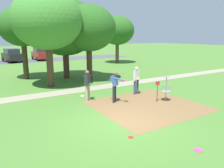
% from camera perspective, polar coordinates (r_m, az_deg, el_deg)
% --- Properties ---
extents(ground_plane, '(160.00, 160.00, 0.00)m').
position_cam_1_polar(ground_plane, '(9.21, 2.57, -10.04)').
color(ground_plane, '#47752D').
extents(dirt_tee_pad, '(5.25, 5.02, 0.01)m').
position_cam_1_polar(dirt_tee_pad, '(11.48, 9.12, -5.55)').
color(dirt_tee_pad, brown).
rests_on(dirt_tee_pad, ground).
extents(disc_golf_basket, '(0.98, 0.58, 1.39)m').
position_cam_1_polar(disc_golf_basket, '(12.28, 13.77, -0.93)').
color(disc_golf_basket, '#9E9EA3').
rests_on(disc_golf_basket, ground).
extents(player_foreground_watching, '(0.48, 0.41, 1.71)m').
position_cam_1_polar(player_foreground_watching, '(13.38, 6.41, 1.38)').
color(player_foreground_watching, '#384260').
rests_on(player_foreground_watching, ground).
extents(player_throwing, '(0.63, 1.11, 1.71)m').
position_cam_1_polar(player_throwing, '(11.64, 0.71, -0.13)').
color(player_throwing, '#232328').
rests_on(player_throwing, ground).
extents(player_waiting_left, '(0.48, 0.45, 1.71)m').
position_cam_1_polar(player_waiting_left, '(11.98, -6.44, 0.07)').
color(player_waiting_left, tan).
rests_on(player_waiting_left, ground).
extents(frisbee_near_basket, '(0.24, 0.24, 0.02)m').
position_cam_1_polar(frisbee_near_basket, '(13.17, -7.78, -3.12)').
color(frisbee_near_basket, white).
rests_on(frisbee_near_basket, ground).
extents(frisbee_by_tee, '(0.22, 0.22, 0.02)m').
position_cam_1_polar(frisbee_by_tee, '(14.76, 6.36, -1.38)').
color(frisbee_by_tee, '#1E93DB').
rests_on(frisbee_by_tee, ground).
extents(frisbee_mid_grass, '(0.20, 0.20, 0.02)m').
position_cam_1_polar(frisbee_mid_grass, '(7.97, 4.93, -13.72)').
color(frisbee_mid_grass, red).
rests_on(frisbee_mid_grass, ground).
extents(frisbee_far_left, '(0.25, 0.25, 0.02)m').
position_cam_1_polar(frisbee_far_left, '(7.64, 21.73, -15.84)').
color(frisbee_far_left, '#E53D99').
rests_on(frisbee_far_left, ground).
extents(frisbee_far_right, '(0.22, 0.22, 0.02)m').
position_cam_1_polar(frisbee_far_right, '(13.38, -11.83, -3.03)').
color(frisbee_far_right, '#E53D99').
rests_on(frisbee_far_right, ground).
extents(frisbee_scattered_a, '(0.24, 0.24, 0.02)m').
position_cam_1_polar(frisbee_scattered_a, '(15.06, 11.40, -1.28)').
color(frisbee_scattered_a, green).
rests_on(frisbee_scattered_a, ground).
extents(tree_near_left, '(4.25, 4.25, 5.95)m').
position_cam_1_polar(tree_near_left, '(17.53, -6.16, 14.34)').
color(tree_near_left, '#422D1E').
rests_on(tree_near_left, ground).
extents(tree_near_right, '(5.45, 5.45, 6.56)m').
position_cam_1_polar(tree_near_right, '(18.74, -12.35, 14.35)').
color(tree_near_right, '#422D1E').
rests_on(tree_near_right, ground).
extents(tree_mid_left, '(3.72, 3.72, 5.86)m').
position_cam_1_polar(tree_mid_left, '(19.41, -22.49, 13.69)').
color(tree_mid_left, '#4C3823').
rests_on(tree_mid_left, ground).
extents(tree_mid_center, '(4.71, 4.71, 6.59)m').
position_cam_1_polar(tree_mid_center, '(15.76, -16.65, 15.75)').
color(tree_mid_center, '#4C3823').
rests_on(tree_mid_center, ground).
extents(tree_far_left, '(4.38, 4.38, 6.12)m').
position_cam_1_polar(tree_far_left, '(29.01, 1.40, 13.86)').
color(tree_far_left, brown).
rests_on(tree_far_left, ground).
extents(parking_lot_strip, '(36.00, 6.00, 0.01)m').
position_cam_1_polar(parking_lot_strip, '(34.26, -23.79, 5.51)').
color(parking_lot_strip, '#4C4C51').
rests_on(parking_lot_strip, ground).
extents(parked_car_center_right, '(2.42, 4.42, 1.84)m').
position_cam_1_polar(parked_car_center_right, '(33.42, -24.78, 6.86)').
color(parked_car_center_right, black).
rests_on(parked_car_center_right, ground).
extents(parked_car_rightmost, '(2.06, 4.25, 1.84)m').
position_cam_1_polar(parked_car_rightmost, '(34.68, -18.24, 7.54)').
color(parked_car_rightmost, maroon).
rests_on(parked_car_rightmost, ground).
extents(gravel_path, '(40.00, 1.22, 0.00)m').
position_cam_1_polar(gravel_path, '(14.43, -11.37, -1.91)').
color(gravel_path, gray).
rests_on(gravel_path, ground).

